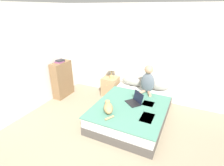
# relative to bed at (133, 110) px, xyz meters

# --- Properties ---
(wall_back) EXTENTS (5.79, 0.05, 2.55)m
(wall_back) POSITION_rel_bed_xyz_m (-0.01, 1.14, 1.07)
(wall_back) COLOR silver
(wall_back) RESTS_ON ground_plane
(wall_side) EXTENTS (0.05, 4.10, 2.55)m
(wall_side) POSITION_rel_bed_xyz_m (-2.43, -0.43, 1.07)
(wall_side) COLOR silver
(wall_side) RESTS_ON ground_plane
(bed) EXTENTS (1.53, 2.13, 0.42)m
(bed) POSITION_rel_bed_xyz_m (0.00, 0.00, 0.00)
(bed) COLOR #4C4742
(bed) RESTS_ON ground_plane
(pillow_near) EXTENTS (0.62, 0.24, 0.23)m
(pillow_near) POSITION_rel_bed_xyz_m (-0.34, 0.92, 0.33)
(pillow_near) COLOR gray
(pillow_near) RESTS_ON bed
(pillow_far) EXTENTS (0.62, 0.24, 0.23)m
(pillow_far) POSITION_rel_bed_xyz_m (0.33, 0.92, 0.33)
(pillow_far) COLOR gray
(pillow_far) RESTS_ON bed
(person_sitting) EXTENTS (0.36, 0.35, 0.73)m
(person_sitting) POSITION_rel_bed_xyz_m (0.14, 0.65, 0.54)
(person_sitting) COLOR slate
(person_sitting) RESTS_ON bed
(cat_tabby) EXTENTS (0.37, 0.53, 0.19)m
(cat_tabby) POSITION_rel_bed_xyz_m (-0.34, -0.60, 0.31)
(cat_tabby) COLOR tan
(cat_tabby) RESTS_ON bed
(laptop_open) EXTENTS (0.45, 0.44, 0.25)m
(laptop_open) POSITION_rel_bed_xyz_m (0.04, -0.01, 0.27)
(laptop_open) COLOR black
(laptop_open) RESTS_ON bed
(nightstand) EXTENTS (0.43, 0.45, 0.56)m
(nightstand) POSITION_rel_bed_xyz_m (-1.01, 0.85, 0.07)
(nightstand) COLOR tan
(nightstand) RESTS_ON ground_plane
(table_lamp) EXTENTS (0.29, 0.29, 0.48)m
(table_lamp) POSITION_rel_bed_xyz_m (-0.97, 0.86, 0.71)
(table_lamp) COLOR tan
(table_lamp) RESTS_ON nightstand
(bookshelf) EXTENTS (0.27, 0.64, 1.03)m
(bookshelf) POSITION_rel_bed_xyz_m (-2.24, 0.20, 0.31)
(bookshelf) COLOR brown
(bookshelf) RESTS_ON ground_plane
(book_stack_top) EXTENTS (0.20, 0.24, 0.08)m
(book_stack_top) POSITION_rel_bed_xyz_m (-2.24, 0.20, 0.86)
(book_stack_top) COLOR #844270
(book_stack_top) RESTS_ON bookshelf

